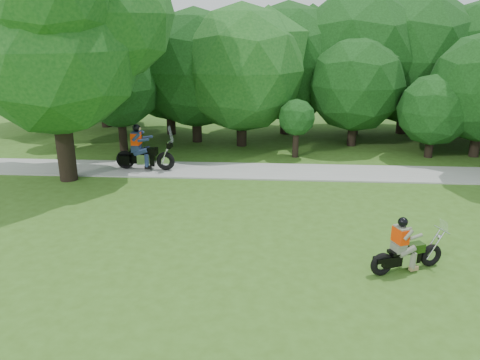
{
  "coord_description": "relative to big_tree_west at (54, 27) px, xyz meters",
  "views": [
    {
      "loc": [
        -2.6,
        -10.55,
        5.88
      ],
      "look_at": [
        -3.49,
        2.95,
        1.33
      ],
      "focal_mm": 35.0,
      "sensor_mm": 36.0,
      "label": 1
    }
  ],
  "objects": [
    {
      "name": "ground",
      "position": [
        10.54,
        -6.85,
        -5.76
      ],
      "size": [
        100.0,
        100.0,
        0.0
      ],
      "primitive_type": "plane",
      "color": "#365819",
      "rests_on": "ground"
    },
    {
      "name": "tree_line",
      "position": [
        11.49,
        7.79,
        -2.0
      ],
      "size": [
        39.77,
        11.44,
        7.87
      ],
      "color": "black",
      "rests_on": "ground"
    },
    {
      "name": "walkway",
      "position": [
        10.54,
        1.15,
        -5.73
      ],
      "size": [
        60.0,
        2.2,
        0.06
      ],
      "primitive_type": "cube",
      "color": "gray",
      "rests_on": "ground"
    },
    {
      "name": "big_tree_west",
      "position": [
        0.0,
        0.0,
        0.0
      ],
      "size": [
        8.64,
        6.56,
        9.96
      ],
      "color": "black",
      "rests_on": "ground"
    },
    {
      "name": "touring_motorcycle",
      "position": [
        2.61,
        1.02,
        -5.0
      ],
      "size": [
        2.52,
        0.79,
        1.92
      ],
      "rotation": [
        0.0,
        0.0,
        -0.05
      ],
      "color": "black",
      "rests_on": "walkway"
    },
    {
      "name": "chopper_motorcycle",
      "position": [
        11.3,
        -6.81,
        -5.21
      ],
      "size": [
        2.0,
        1.1,
        1.47
      ],
      "rotation": [
        0.0,
        0.0,
        0.39
      ],
      "color": "black",
      "rests_on": "ground"
    }
  ]
}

